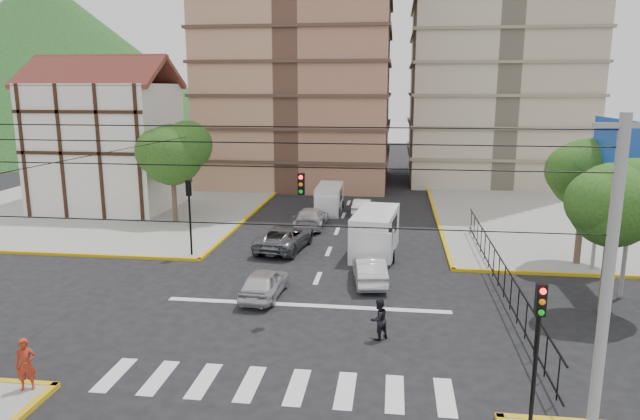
% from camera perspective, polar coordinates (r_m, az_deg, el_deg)
% --- Properties ---
extents(ground, '(160.00, 160.00, 0.00)m').
position_cam_1_polar(ground, '(25.19, -1.78, -10.51)').
color(ground, black).
rests_on(ground, ground).
extents(sidewalk_nw, '(26.00, 26.00, 0.15)m').
position_cam_1_polar(sidewalk_nw, '(50.02, -21.11, 0.22)').
color(sidewalk_nw, gray).
rests_on(sidewalk_nw, ground).
extents(sidewalk_ne, '(26.00, 26.00, 0.15)m').
position_cam_1_polar(sidewalk_ne, '(46.90, 27.49, -1.09)').
color(sidewalk_ne, gray).
rests_on(sidewalk_ne, ground).
extents(crosswalk_stripes, '(12.00, 2.40, 0.01)m').
position_cam_1_polar(crosswalk_stripes, '(19.88, -4.67, -17.08)').
color(crosswalk_stripes, silver).
rests_on(crosswalk_stripes, ground).
extents(stop_line, '(13.00, 0.40, 0.01)m').
position_cam_1_polar(stop_line, '(26.29, -1.36, -9.50)').
color(stop_line, silver).
rests_on(stop_line, ground).
extents(tudor_building, '(10.80, 8.05, 12.23)m').
position_cam_1_polar(tudor_building, '(48.81, -20.54, 6.15)').
color(tudor_building, silver).
rests_on(tudor_building, ground).
extents(distant_hill, '(70.00, 70.00, 28.00)m').
position_cam_1_polar(distant_hill, '(110.05, -25.58, 13.23)').
color(distant_hill, '#164417').
rests_on(distant_hill, ground).
extents(park_fence, '(0.10, 22.50, 1.66)m').
position_cam_1_polar(park_fence, '(29.57, 17.34, -7.58)').
color(park_fence, black).
rests_on(park_fence, ground).
extents(billboard, '(0.36, 6.20, 8.10)m').
position_cam_1_polar(billboard, '(31.07, 27.54, 3.93)').
color(billboard, slate).
rests_on(billboard, ground).
extents(tree_park_a, '(4.41, 3.60, 6.83)m').
position_cam_1_polar(tree_park_a, '(27.05, 27.44, 0.78)').
color(tree_park_a, '#473828').
rests_on(tree_park_a, ground).
extents(tree_park_c, '(4.65, 3.80, 7.25)m').
position_cam_1_polar(tree_park_c, '(33.86, 25.15, 3.59)').
color(tree_park_c, '#473828').
rests_on(tree_park_c, ground).
extents(tree_tudor, '(5.39, 4.40, 7.43)m').
position_cam_1_polar(tree_tudor, '(42.23, -14.47, 5.67)').
color(tree_tudor, '#473828').
rests_on(tree_tudor, ground).
extents(traffic_light_se, '(0.28, 0.22, 4.40)m').
position_cam_1_polar(traffic_light_se, '(17.00, 20.95, -11.50)').
color(traffic_light_se, black).
rests_on(traffic_light_se, ground).
extents(traffic_light_nw, '(0.28, 0.22, 4.40)m').
position_cam_1_polar(traffic_light_nw, '(33.50, -12.93, 0.49)').
color(traffic_light_nw, black).
rests_on(traffic_light_nw, ground).
extents(traffic_light_hanging, '(18.00, 9.12, 0.92)m').
position_cam_1_polar(traffic_light_hanging, '(21.58, -2.75, 2.00)').
color(traffic_light_hanging, black).
rests_on(traffic_light_hanging, ground).
extents(utility_pole_se, '(1.40, 0.28, 9.00)m').
position_cam_1_polar(utility_pole_se, '(15.69, 26.71, -7.52)').
color(utility_pole_se, slate).
rests_on(utility_pole_se, ground).
extents(van_right_lane, '(2.84, 5.89, 2.55)m').
position_cam_1_polar(van_right_lane, '(33.74, 5.52, -2.43)').
color(van_right_lane, silver).
rests_on(van_right_lane, ground).
extents(van_left_lane, '(2.03, 4.80, 2.15)m').
position_cam_1_polar(van_left_lane, '(44.93, 0.90, 1.03)').
color(van_left_lane, silver).
rests_on(van_left_lane, ground).
extents(car_silver_front_left, '(1.88, 4.17, 1.39)m').
position_cam_1_polar(car_silver_front_left, '(27.19, -5.58, -7.25)').
color(car_silver_front_left, silver).
rests_on(car_silver_front_left, ground).
extents(car_white_front_right, '(2.06, 4.39, 1.39)m').
position_cam_1_polar(car_white_front_right, '(29.02, 4.96, -5.98)').
color(car_white_front_right, silver).
rests_on(car_white_front_right, ground).
extents(car_grey_mid_left, '(3.24, 5.70, 1.50)m').
position_cam_1_polar(car_grey_mid_left, '(34.89, -3.56, -2.74)').
color(car_grey_mid_left, slate).
rests_on(car_grey_mid_left, ground).
extents(car_silver_rear_left, '(2.05, 4.95, 1.43)m').
position_cam_1_polar(car_silver_rear_left, '(40.19, -0.90, -0.78)').
color(car_silver_rear_left, silver).
rests_on(car_silver_rear_left, ground).
extents(car_darkgrey_mid_right, '(2.10, 4.06, 1.32)m').
position_cam_1_polar(car_darkgrey_mid_right, '(39.26, 4.74, -1.21)').
color(car_darkgrey_mid_right, black).
rests_on(car_darkgrey_mid_right, ground).
extents(car_white_rear_right, '(1.60, 3.85, 1.24)m').
position_cam_1_polar(car_white_rear_right, '(44.66, 4.31, 0.38)').
color(car_white_rear_right, white).
rests_on(car_white_rear_right, ground).
extents(pedestrian_sw_corner, '(0.74, 0.62, 1.74)m').
position_cam_1_polar(pedestrian_sw_corner, '(21.14, -27.36, -13.55)').
color(pedestrian_sw_corner, '#A72E19').
rests_on(pedestrian_sw_corner, sidewalk_sw).
extents(pedestrian_crosswalk, '(1.01, 1.00, 1.65)m').
position_cam_1_polar(pedestrian_crosswalk, '(22.80, 5.89, -10.82)').
color(pedestrian_crosswalk, black).
rests_on(pedestrian_crosswalk, ground).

